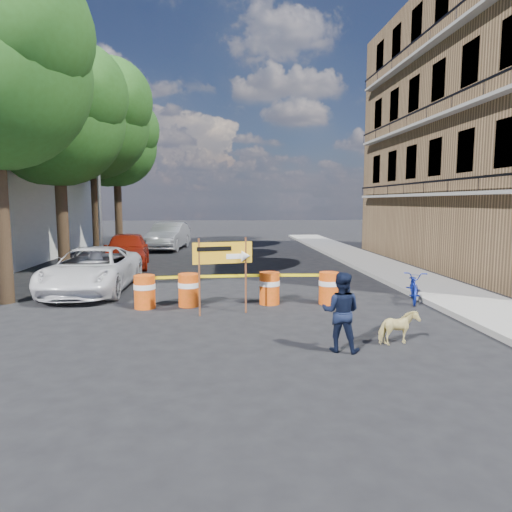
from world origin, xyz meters
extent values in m
plane|color=black|center=(0.00, 0.00, 0.00)|extent=(120.00, 120.00, 0.00)
cube|color=gray|center=(6.20, 6.00, 0.07)|extent=(2.40, 40.00, 0.15)
cylinder|color=#332316|center=(-6.80, 2.00, 2.52)|extent=(0.44, 0.44, 5.04)
sphere|color=#234F16|center=(-5.89, 1.48, 7.20)|extent=(3.90, 3.90, 3.90)
cylinder|color=#332316|center=(-6.80, 7.00, 2.38)|extent=(0.44, 0.44, 4.76)
sphere|color=#234F16|center=(-6.80, 7.00, 5.95)|extent=(5.00, 5.00, 5.00)
sphere|color=#234F16|center=(-5.92, 6.50, 6.80)|extent=(3.75, 3.75, 3.75)
sphere|color=#234F16|center=(-7.55, 7.62, 5.27)|extent=(3.50, 3.50, 3.50)
cylinder|color=#332316|center=(-6.80, 12.00, 2.66)|extent=(0.44, 0.44, 5.32)
sphere|color=#234F16|center=(-6.80, 12.00, 6.65)|extent=(5.40, 5.40, 5.40)
sphere|color=#234F16|center=(-5.85, 11.46, 7.60)|extent=(4.05, 4.05, 4.05)
sphere|color=#234F16|center=(-7.61, 12.68, 5.89)|extent=(3.78, 3.78, 3.78)
cylinder|color=#332316|center=(-6.80, 17.00, 2.46)|extent=(0.44, 0.44, 4.93)
sphere|color=#234F16|center=(-6.80, 17.00, 6.16)|extent=(4.80, 4.80, 4.80)
sphere|color=#234F16|center=(-5.96, 16.52, 7.04)|extent=(3.60, 3.60, 3.60)
sphere|color=#234F16|center=(-7.52, 17.60, 5.46)|extent=(3.36, 3.36, 3.36)
cylinder|color=gray|center=(-6.00, 9.50, 4.00)|extent=(0.16, 0.16, 8.00)
cylinder|color=gray|center=(-5.50, 9.50, 7.90)|extent=(1.00, 0.12, 0.12)
cube|color=silver|center=(-5.00, 9.50, 7.85)|extent=(0.35, 0.18, 0.12)
cylinder|color=#C34E0B|center=(-2.77, 1.02, 0.45)|extent=(0.56, 0.56, 0.90)
cylinder|color=white|center=(-2.77, 1.02, 0.60)|extent=(0.58, 0.58, 0.14)
cylinder|color=#C34E0B|center=(-1.60, 1.17, 0.45)|extent=(0.56, 0.56, 0.90)
cylinder|color=white|center=(-1.60, 1.17, 0.60)|extent=(0.58, 0.58, 0.14)
cylinder|color=#C34E0B|center=(0.64, 1.25, 0.45)|extent=(0.56, 0.56, 0.90)
cylinder|color=white|center=(0.64, 1.25, 0.60)|extent=(0.58, 0.58, 0.14)
cylinder|color=#C34E0B|center=(2.30, 1.13, 0.45)|extent=(0.56, 0.56, 0.90)
cylinder|color=white|center=(2.30, 1.13, 0.60)|extent=(0.58, 0.58, 0.14)
cylinder|color=#592D19|center=(-1.26, 0.04, 0.98)|extent=(0.05, 0.05, 1.96)
cylinder|color=#592D19|center=(-0.08, 0.29, 0.98)|extent=(0.05, 0.05, 1.96)
cube|color=orange|center=(-0.67, 0.16, 1.58)|extent=(1.50, 0.34, 0.55)
cube|color=white|center=(-0.37, 0.21, 1.48)|extent=(0.43, 0.10, 0.13)
cone|color=white|center=(-0.08, 0.27, 1.48)|extent=(0.29, 0.33, 0.28)
cube|color=black|center=(-0.88, 0.10, 1.69)|extent=(0.86, 0.19, 0.11)
imported|color=black|center=(1.55, -2.89, 0.77)|extent=(0.91, 0.82, 1.53)
imported|color=#12259A|center=(4.80, 1.20, 0.87)|extent=(0.89, 1.07, 1.75)
imported|color=#E3D082|center=(2.81, -2.61, 0.34)|extent=(0.89, 0.58, 0.69)
imported|color=white|center=(-4.80, 3.50, 0.70)|extent=(2.47, 5.13, 1.41)
imported|color=#9F1E0D|center=(-4.80, 9.07, 0.77)|extent=(2.37, 4.71, 1.54)
imported|color=#A8A9AF|center=(-3.75, 16.40, 0.81)|extent=(2.35, 5.10, 1.62)
camera|label=1|loc=(-0.77, -11.25, 2.85)|focal=32.00mm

